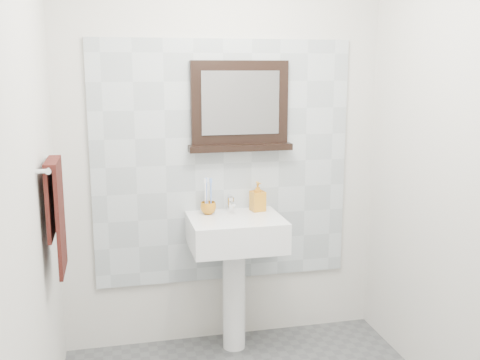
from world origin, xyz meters
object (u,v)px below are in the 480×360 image
object	(u,v)px
framed_mirror	(240,108)
soap_dispenser	(258,196)
toothbrush_cup	(208,208)
pedestal_sink	(235,247)
hand_towel	(56,207)

from	to	relation	value
framed_mirror	soap_dispenser	bearing A→B (deg)	-35.95
toothbrush_cup	soap_dispenser	distance (m)	0.32
soap_dispenser	framed_mirror	bearing A→B (deg)	134.76
pedestal_sink	hand_towel	bearing A→B (deg)	-156.48
soap_dispenser	hand_towel	world-z (taller)	hand_towel
pedestal_sink	soap_dispenser	bearing A→B (deg)	34.66
framed_mirror	hand_towel	bearing A→B (deg)	-149.65
soap_dispenser	hand_towel	distance (m)	1.26
toothbrush_cup	hand_towel	bearing A→B (deg)	-147.38
soap_dispenser	framed_mirror	distance (m)	0.55
framed_mirror	toothbrush_cup	bearing A→B (deg)	-159.41
toothbrush_cup	hand_towel	size ratio (longest dim) A/B	0.17
hand_towel	soap_dispenser	bearing A→B (deg)	25.30
pedestal_sink	hand_towel	world-z (taller)	hand_towel
toothbrush_cup	hand_towel	distance (m)	1.00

